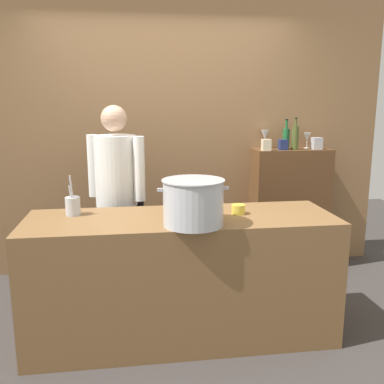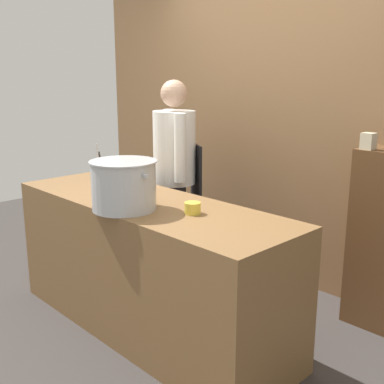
{
  "view_description": "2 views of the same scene",
  "coord_description": "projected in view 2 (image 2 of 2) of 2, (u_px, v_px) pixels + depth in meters",
  "views": [
    {
      "loc": [
        -0.34,
        -2.89,
        1.69
      ],
      "look_at": [
        0.14,
        0.43,
        0.98
      ],
      "focal_mm": 40.31,
      "sensor_mm": 36.0,
      "label": 1
    },
    {
      "loc": [
        2.37,
        -1.88,
        1.71
      ],
      "look_at": [
        0.05,
        0.36,
        0.91
      ],
      "focal_mm": 44.93,
      "sensor_mm": 36.0,
      "label": 2
    }
  ],
  "objects": [
    {
      "name": "ground_plane",
      "position": [
        150.0,
        326.0,
        3.33
      ],
      "size": [
        8.0,
        8.0,
        0.0
      ],
      "primitive_type": "plane",
      "color": "#383330"
    },
    {
      "name": "brick_back_panel",
      "position": [
        279.0,
        99.0,
        3.91
      ],
      "size": [
        4.4,
        0.1,
        3.0
      ],
      "primitive_type": "cube",
      "color": "olive",
      "rests_on": "ground_plane"
    },
    {
      "name": "prep_counter",
      "position": [
        148.0,
        266.0,
        3.22
      ],
      "size": [
        2.16,
        0.7,
        0.9
      ],
      "primitive_type": "cube",
      "color": "brown",
      "rests_on": "ground_plane"
    },
    {
      "name": "chef",
      "position": [
        175.0,
        168.0,
        3.87
      ],
      "size": [
        0.47,
        0.41,
        1.66
      ],
      "rotation": [
        0.0,
        0.0,
        2.61
      ],
      "color": "black",
      "rests_on": "ground_plane"
    },
    {
      "name": "stockpot_large",
      "position": [
        124.0,
        185.0,
        2.9
      ],
      "size": [
        0.46,
        0.41,
        0.3
      ],
      "color": "#B7BABF",
      "rests_on": "prep_counter"
    },
    {
      "name": "utensil_crock",
      "position": [
        101.0,
        171.0,
        3.73
      ],
      "size": [
        0.1,
        0.1,
        0.29
      ],
      "color": "#B7BABF",
      "rests_on": "prep_counter"
    },
    {
      "name": "butter_jar",
      "position": [
        193.0,
        208.0,
        2.83
      ],
      "size": [
        0.1,
        0.1,
        0.07
      ],
      "primitive_type": "cylinder",
      "color": "yellow",
      "rests_on": "prep_counter"
    },
    {
      "name": "spice_tin_cream",
      "position": [
        368.0,
        141.0,
        3.09
      ],
      "size": [
        0.08,
        0.08,
        0.11
      ],
      "primitive_type": "cube",
      "color": "beige",
      "rests_on": "bar_cabinet"
    }
  ]
}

